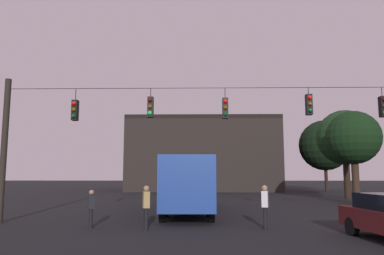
# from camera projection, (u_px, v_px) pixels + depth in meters

# --- Properties ---
(ground_plane) EXTENTS (168.00, 168.00, 0.00)m
(ground_plane) POSITION_uv_depth(u_px,v_px,m) (214.00, 201.00, 29.02)
(ground_plane) COLOR black
(ground_plane) RESTS_ON ground
(overhead_signal_span) EXTENTS (20.58, 0.44, 6.59)m
(overhead_signal_span) POSITION_uv_depth(u_px,v_px,m) (226.00, 135.00, 16.40)
(overhead_signal_span) COLOR black
(overhead_signal_span) RESTS_ON ground
(city_bus) EXTENTS (2.79, 11.06, 3.00)m
(city_bus) POSITION_uv_depth(u_px,v_px,m) (188.00, 179.00, 20.65)
(city_bus) COLOR navy
(city_bus) RESTS_ON ground
(pedestrian_crossing_left) EXTENTS (0.35, 0.42, 1.52)m
(pedestrian_crossing_left) POSITION_uv_depth(u_px,v_px,m) (91.00, 207.00, 14.73)
(pedestrian_crossing_left) COLOR black
(pedestrian_crossing_left) RESTS_ON ground
(pedestrian_crossing_center) EXTENTS (0.33, 0.41, 1.72)m
(pedestrian_crossing_center) POSITION_uv_depth(u_px,v_px,m) (146.00, 205.00, 14.14)
(pedestrian_crossing_center) COLOR black
(pedestrian_crossing_center) RESTS_ON ground
(pedestrian_crossing_right) EXTENTS (0.32, 0.41, 1.72)m
(pedestrian_crossing_right) POSITION_uv_depth(u_px,v_px,m) (265.00, 204.00, 14.45)
(pedestrian_crossing_right) COLOR black
(pedestrian_crossing_right) RESTS_ON ground
(corner_building) EXTENTS (18.96, 12.93, 9.23)m
(corner_building) POSITION_uv_depth(u_px,v_px,m) (203.00, 155.00, 48.96)
(corner_building) COLOR black
(corner_building) RESTS_ON ground
(tree_left_silhouette) EXTENTS (4.93, 4.93, 7.90)m
(tree_left_silhouette) POSITION_uv_depth(u_px,v_px,m) (345.00, 138.00, 32.59)
(tree_left_silhouette) COLOR black
(tree_left_silhouette) RESTS_ON ground
(tree_behind_building) EXTENTS (4.01, 4.01, 6.89)m
(tree_behind_building) POSITION_uv_depth(u_px,v_px,m) (353.00, 138.00, 27.12)
(tree_behind_building) COLOR #2D2116
(tree_behind_building) RESTS_ON ground
(tree_right_far) EXTENTS (6.27, 6.27, 8.84)m
(tree_right_far) POSITION_uv_depth(u_px,v_px,m) (325.00, 145.00, 45.12)
(tree_right_far) COLOR black
(tree_right_far) RESTS_ON ground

